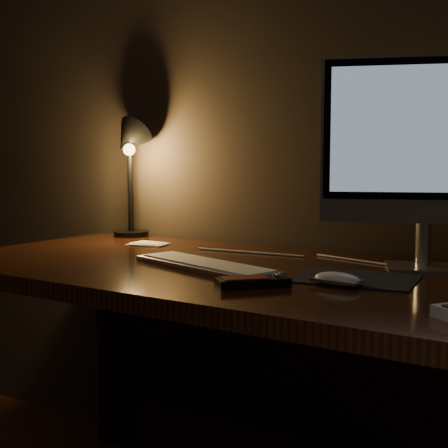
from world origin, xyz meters
The scene contains 9 objects.
desk centered at (0.00, 1.93, 0.62)m, with size 1.60×0.75×0.75m.
monitor centered at (0.36, 2.07, 1.04)m, with size 0.45×0.21×0.50m.
keyboard centered at (-0.07, 1.80, 0.76)m, with size 0.42×0.12×0.02m, color silver.
mousepad centered at (0.29, 1.86, 0.75)m, with size 0.25×0.20×0.00m, color black.
mouse centered at (0.28, 1.77, 0.76)m, with size 0.10×0.05×0.02m, color white.
media_remote centered at (0.14, 1.67, 0.76)m, with size 0.14×0.15×0.03m.
papers centered at (-0.46, 2.05, 0.75)m, with size 0.12×0.08×0.01m, color white.
desk_lamp centered at (-0.62, 2.15, 1.02)m, with size 0.18×0.21×0.40m.
cable centered at (0.06, 2.07, 0.75)m, with size 0.01×0.01×0.63m, color white.
Camera 1 is at (0.77, 0.59, 1.00)m, focal length 50.00 mm.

